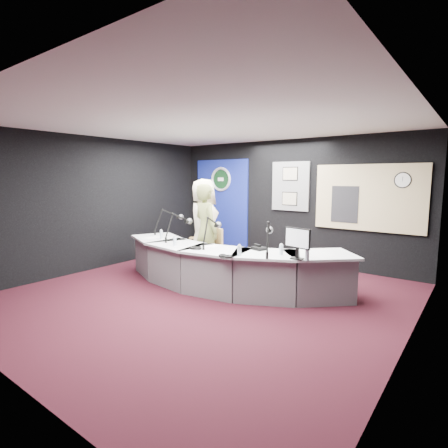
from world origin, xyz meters
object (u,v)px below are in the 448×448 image
Objects in this scene: armchair_left at (204,244)px; armchair_right at (206,251)px; broadcast_desk at (222,266)px; person_woman at (206,231)px; person_man at (203,224)px.

armchair_left reaches higher than armchair_right.
broadcast_desk is 2.46× the size of person_woman.
person_man is 1.05× the size of person_woman.
broadcast_desk is 1.45m from armchair_left.
person_woman reaches higher than armchair_left.
armchair_right is (-0.67, 0.35, 0.14)m from broadcast_desk.
person_man reaches higher than armchair_left.
person_woman is at bearing 0.00° from armchair_right.
person_woman is at bearing -28.07° from armchair_left.
armchair_right is at bearing 160.09° from person_man.
armchair_right is at bearing -28.07° from armchair_left.
person_man reaches higher than broadcast_desk.
person_woman is (-0.67, 0.35, 0.54)m from broadcast_desk.
broadcast_desk is 0.77m from armchair_right.
armchair_left is at bearing -0.00° from person_man.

